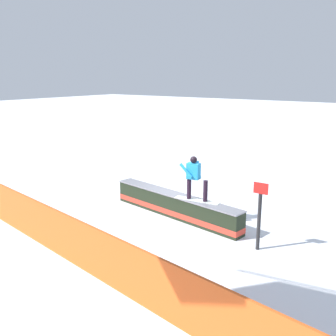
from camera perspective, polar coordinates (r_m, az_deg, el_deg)
ground_plane at (r=13.26m, az=1.05°, el=-7.11°), size 120.00×120.00×0.00m
grind_box at (r=13.14m, az=1.06°, el=-5.65°), size 5.32×1.36×0.79m
snowboarder at (r=12.22m, az=3.94°, el=-1.27°), size 1.54×0.50×1.42m
safety_fence at (r=10.04m, az=-13.32°, el=-10.66°), size 12.44×1.99×1.26m
trail_marker at (r=10.80m, az=13.32°, el=-6.66°), size 0.40×0.10×1.90m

